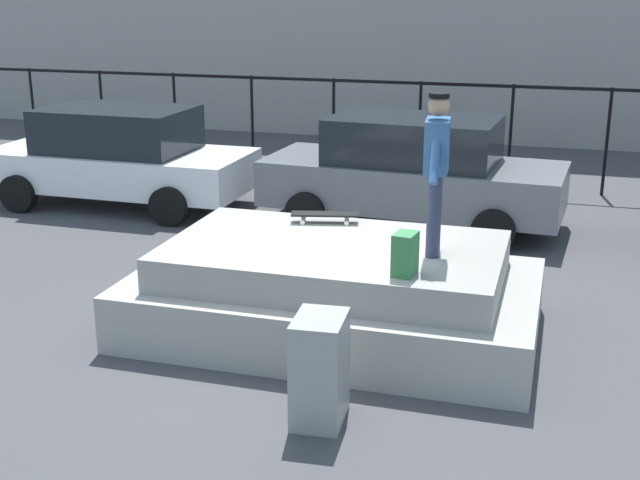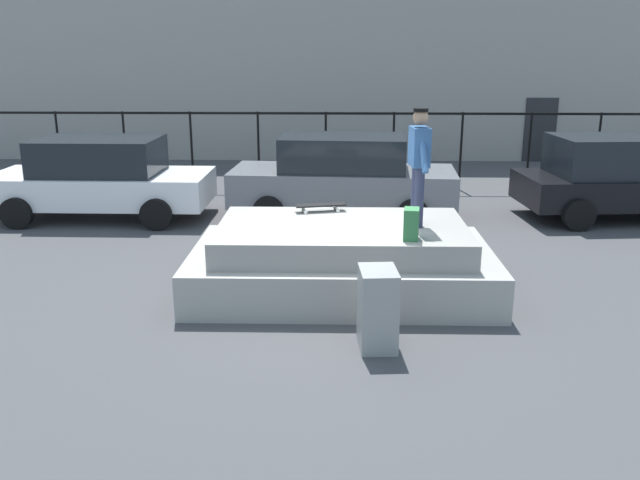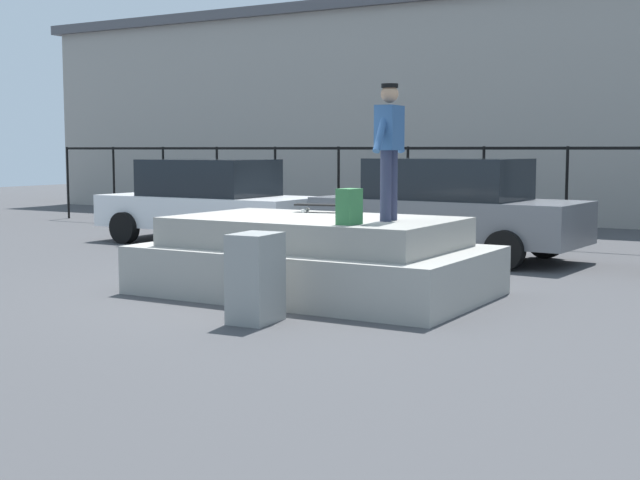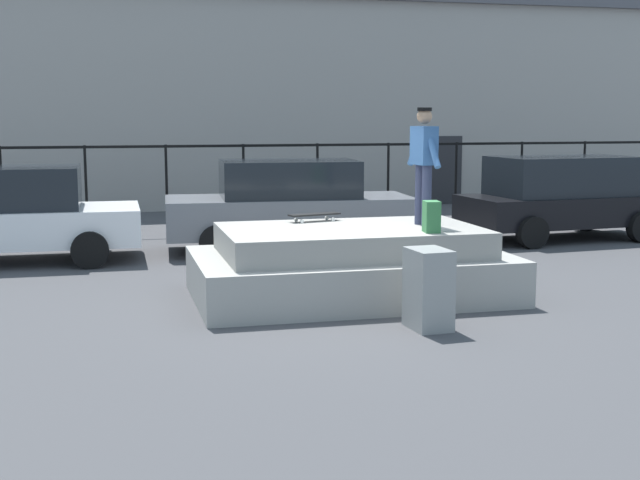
% 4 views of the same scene
% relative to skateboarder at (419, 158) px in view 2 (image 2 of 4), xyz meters
% --- Properties ---
extents(ground_plane, '(60.00, 60.00, 0.00)m').
position_rel_skateboarder_xyz_m(ground_plane, '(-1.45, -0.29, -2.01)').
color(ground_plane, '#424244').
extents(concrete_ledge, '(4.45, 2.68, 1.02)m').
position_rel_skateboarder_xyz_m(concrete_ledge, '(-1.09, 0.02, -1.54)').
color(concrete_ledge, '#9E9B93').
rests_on(concrete_ledge, ground_plane).
extents(skateboarder, '(0.28, 0.97, 1.70)m').
position_rel_skateboarder_xyz_m(skateboarder, '(0.00, 0.00, 0.00)').
color(skateboarder, '#2D334C').
rests_on(skateboarder, concrete_ledge).
extents(skateboard, '(0.83, 0.38, 0.12)m').
position_rel_skateboarder_xyz_m(skateboard, '(-1.43, 0.81, -0.89)').
color(skateboard, black).
rests_on(skateboard, concrete_ledge).
extents(backpack, '(0.24, 0.31, 0.43)m').
position_rel_skateboarder_xyz_m(backpack, '(-0.16, -0.74, -0.77)').
color(backpack, '#33723F').
rests_on(backpack, concrete_ledge).
extents(car_white_sedan_near, '(4.59, 2.20, 1.70)m').
position_rel_skateboarder_xyz_m(car_white_sedan_near, '(-6.17, 4.33, -1.14)').
color(car_white_sedan_near, white).
rests_on(car_white_sedan_near, ground_plane).
extents(car_grey_sedan_mid, '(4.82, 2.33, 1.75)m').
position_rel_skateboarder_xyz_m(car_grey_sedan_mid, '(-1.03, 4.47, -1.12)').
color(car_grey_sedan_mid, slate).
rests_on(car_grey_sedan_mid, ground_plane).
extents(car_black_hatchback_far, '(4.34, 2.37, 1.75)m').
position_rel_skateboarder_xyz_m(car_black_hatchback_far, '(4.88, 4.53, -1.08)').
color(car_black_hatchback_far, black).
rests_on(car_black_hatchback_far, ground_plane).
extents(utility_box, '(0.48, 0.63, 0.99)m').
position_rel_skateboarder_xyz_m(utility_box, '(-0.67, -1.97, -1.51)').
color(utility_box, gray).
rests_on(utility_box, ground_plane).
extents(fence_row, '(24.06, 0.06, 1.97)m').
position_rel_skateboarder_xyz_m(fence_row, '(-1.45, 7.41, -0.69)').
color(fence_row, black).
rests_on(fence_row, ground_plane).
extents(warehouse_building, '(34.27, 7.38, 6.10)m').
position_rel_skateboarder_xyz_m(warehouse_building, '(-1.45, 15.39, 1.05)').
color(warehouse_building, gray).
rests_on(warehouse_building, ground_plane).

